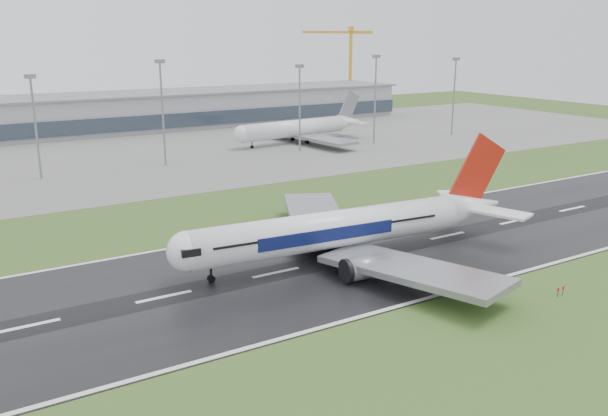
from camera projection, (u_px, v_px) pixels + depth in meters
ground at (447, 236)px, 127.67m from camera, size 520.00×520.00×0.00m
runway at (447, 236)px, 127.66m from camera, size 400.00×45.00×0.10m
apron at (208, 147)px, 230.73m from camera, size 400.00×130.00×0.08m
terminal at (155, 111)px, 278.23m from camera, size 240.00×36.00×15.00m
main_airliner at (354, 204)px, 112.38m from camera, size 73.85×70.88×20.23m
parked_airliner at (299, 119)px, 238.34m from camera, size 67.40×63.72×17.89m
tower_crane at (350, 69)px, 345.09m from camera, size 45.41×2.56×44.78m
floodmast_1 at (36, 130)px, 175.41m from camera, size 0.64×0.64×28.27m
floodmast_2 at (163, 116)px, 193.45m from camera, size 0.64×0.64×31.61m
floodmast_3 at (300, 110)px, 218.52m from camera, size 0.64×0.64×29.07m
floodmast_4 at (375, 101)px, 234.69m from camera, size 0.64×0.64×31.80m
floodmast_5 at (454, 98)px, 255.10m from camera, size 0.64×0.64×30.19m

